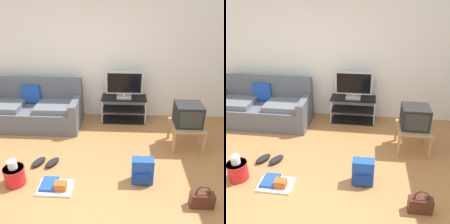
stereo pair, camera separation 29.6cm
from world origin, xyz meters
TOP-DOWN VIEW (x-y plane):
  - ground_plane at (0.00, 0.00)m, footprint 9.00×9.80m
  - wall_back at (0.00, 2.45)m, footprint 9.00×0.10m
  - couch at (-1.16, 1.86)m, footprint 1.97×0.87m
  - tv_stand at (0.70, 2.14)m, footprint 0.92×0.41m
  - flat_tv at (0.70, 2.12)m, footprint 0.74×0.22m
  - side_table at (1.79, 1.18)m, footprint 0.56×0.56m
  - crt_tv at (1.79, 1.19)m, footprint 0.44×0.43m
  - backpack at (0.99, 0.20)m, footprint 0.30×0.23m
  - handbag at (1.71, -0.23)m, footprint 0.29×0.12m
  - cleaning_bucket at (-0.81, 0.06)m, footprint 0.30×0.30m
  - sneakers_pair at (-0.51, 0.51)m, footprint 0.47×0.31m
  - floor_tray at (-0.22, -0.01)m, footprint 0.48×0.34m

SIDE VIEW (x-z plane):
  - ground_plane at x=0.00m, z-range -0.02..0.00m
  - floor_tray at x=-0.22m, z-range -0.03..0.11m
  - sneakers_pair at x=-0.51m, z-range 0.00..0.09m
  - handbag at x=1.71m, z-range -0.05..0.28m
  - cleaning_bucket at x=-0.81m, z-range -0.03..0.36m
  - backpack at x=0.99m, z-range 0.00..0.38m
  - tv_stand at x=0.70m, z-range 0.00..0.53m
  - couch at x=-1.16m, z-range -0.12..0.78m
  - side_table at x=1.79m, z-range 0.15..0.59m
  - crt_tv at x=1.79m, z-range 0.43..0.80m
  - flat_tv at x=0.70m, z-range 0.52..1.07m
  - wall_back at x=0.00m, z-range 0.00..2.70m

